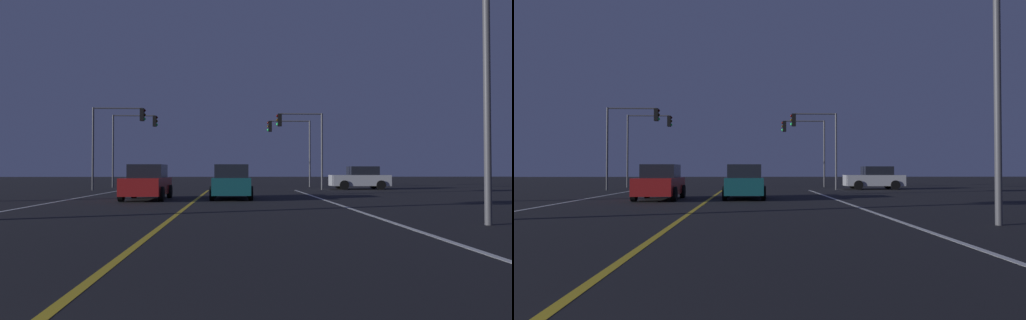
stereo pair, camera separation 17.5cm
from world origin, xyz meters
The scene contains 10 objects.
lane_edge_right centered at (6.14, 13.29, 0.00)m, with size 0.16×38.58×0.01m, color silver.
lane_center_divider centered at (0.00, 13.29, 0.00)m, with size 0.16×38.58×0.01m, color gold.
car_ahead_far centered at (1.70, 22.64, 0.82)m, with size 2.02×4.30×1.70m.
car_crossing_side centered at (11.21, 34.03, 0.82)m, with size 4.30×2.02×1.70m.
car_oncoming centered at (-2.36, 22.25, 0.82)m, with size 2.02×4.30×1.70m.
traffic_light_near_right centered at (6.58, 33.08, 4.12)m, with size 3.39×0.36×5.54m.
traffic_light_near_left centered at (-6.43, 33.08, 4.37)m, with size 3.76×0.36×5.87m.
traffic_light_far_right centered at (6.44, 38.58, 4.17)m, with size 3.67×0.36×5.59m.
traffic_light_far_left centered at (-6.46, 38.58, 4.44)m, with size 3.73×0.36×5.98m.
street_lamp_right_near centered at (7.89, 11.24, 4.77)m, with size 2.28×0.44×7.42m.
Camera 1 is at (1.85, -0.72, 1.43)m, focal length 33.12 mm.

